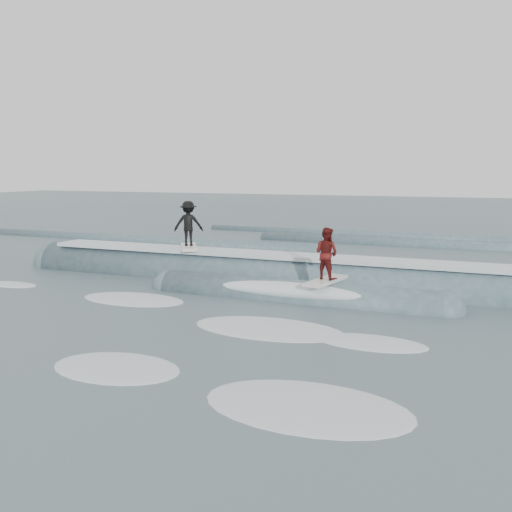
% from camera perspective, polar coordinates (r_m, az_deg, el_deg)
% --- Properties ---
extents(ground, '(160.00, 160.00, 0.00)m').
position_cam_1_polar(ground, '(15.58, -6.81, -6.36)').
color(ground, '#394C54').
rests_on(ground, ground).
extents(breaking_wave, '(21.21, 3.79, 2.02)m').
position_cam_1_polar(breaking_wave, '(20.00, 1.62, -2.85)').
color(breaking_wave, '#35515A').
rests_on(breaking_wave, ground).
extents(surfer_black, '(1.51, 1.99, 1.79)m').
position_cam_1_polar(surfer_black, '(21.69, -6.77, 3.05)').
color(surfer_black, silver).
rests_on(surfer_black, ground).
extents(surfer_red, '(0.92, 2.07, 1.68)m').
position_cam_1_polar(surfer_red, '(17.39, 7.05, -0.10)').
color(surfer_red, silver).
rests_on(surfer_red, ground).
extents(whitewater, '(15.35, 7.81, 0.10)m').
position_cam_1_polar(whitewater, '(14.46, -5.40, -7.50)').
color(whitewater, white).
rests_on(whitewater, ground).
extents(far_swells, '(39.00, 8.65, 0.80)m').
position_cam_1_polar(far_swells, '(32.13, 7.27, 1.31)').
color(far_swells, '#35515A').
rests_on(far_swells, ground).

